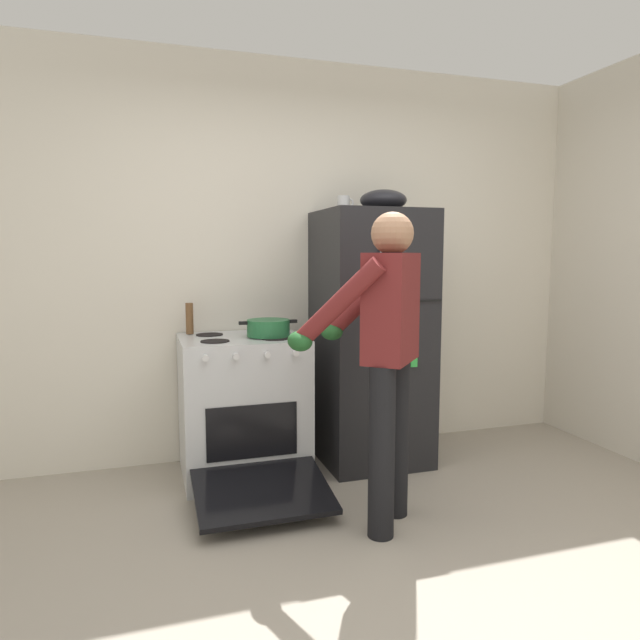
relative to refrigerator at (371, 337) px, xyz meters
The scene contains 9 objects.
ground 1.84m from the refrigerator, 105.89° to the right, with size 8.00×8.00×0.00m, color #9E9384.
kitchen_wall_back 0.78m from the refrigerator, 139.60° to the left, with size 6.00×0.10×2.70m, color silver.
refrigerator is the anchor object (origin of this frame).
stove_range 0.96m from the refrigerator, behind, with size 0.76×1.20×0.89m.
person_cook 0.95m from the refrigerator, 108.78° to the right, with size 0.69×0.71×1.60m.
red_pot 0.72m from the refrigerator, behind, with size 0.37×0.27×0.10m.
coffee_mug 0.91m from the refrigerator, 164.17° to the left, with size 0.11×0.08×0.10m.
pepper_mill 1.20m from the refrigerator, behind, with size 0.05×0.05×0.20m, color brown.
mixing_bowl 0.91m from the refrigerator, ahead, with size 0.31×0.31×0.14m, color black.
Camera 1 is at (-1.00, -1.89, 1.39)m, focal length 31.53 mm.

